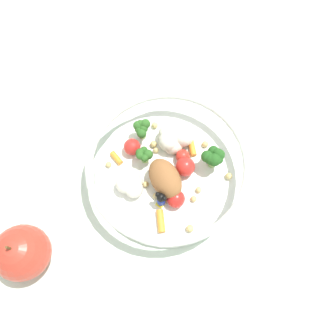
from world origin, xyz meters
The scene contains 3 objects.
ground_plane centered at (0.00, 0.00, 0.00)m, with size 2.40×2.40×0.00m, color silver.
food_container centered at (-0.02, -0.01, 0.03)m, with size 0.26×0.26×0.06m.
loose_apple centered at (0.09, -0.23, 0.04)m, with size 0.08×0.08×0.09m.
Camera 1 is at (0.18, -0.03, 0.54)m, focal length 36.15 mm.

